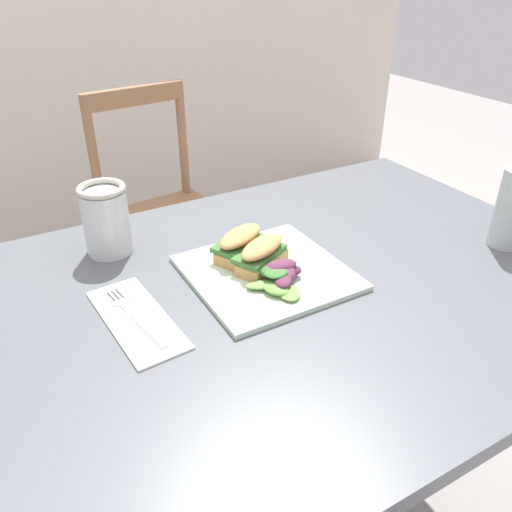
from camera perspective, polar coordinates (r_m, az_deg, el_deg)
name	(u,v)px	position (r m, az deg, el deg)	size (l,w,h in m)	color
dining_table	(247,351)	(0.96, -1.01, -10.52)	(1.37, 0.84, 0.74)	#51565B
chair_wooden_far	(164,216)	(1.85, -10.19, 4.41)	(0.44, 0.44, 0.87)	#8E6642
plate_lunch	(267,273)	(0.94, 1.20, -1.86)	(0.27, 0.27, 0.01)	beige
sandwich_half_front	(262,254)	(0.94, 0.63, 0.24)	(0.12, 0.10, 0.06)	tan
sandwich_half_back	(240,243)	(0.97, -1.78, 1.44)	(0.12, 0.10, 0.06)	tan
salad_mixed_greens	(276,272)	(0.91, 2.22, -1.74)	(0.12, 0.15, 0.03)	#84A84C
napkin_folded	(136,319)	(0.86, -13.15, -6.85)	(0.09, 0.23, 0.00)	silver
fork_on_napkin	(131,312)	(0.87, -13.70, -6.10)	(0.05, 0.19, 0.00)	silver
bottle_cold_brew	(512,210)	(1.13, 26.57, 4.59)	(0.06, 0.06, 0.22)	black
mason_jar_iced_tea	(107,222)	(1.03, -16.28, 3.60)	(0.09, 0.09, 0.14)	gold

